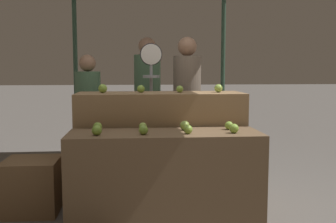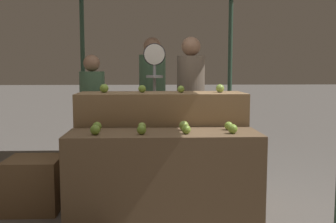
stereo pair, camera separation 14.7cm
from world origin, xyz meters
name	(u,v)px [view 1 (the left image)]	position (x,y,z in m)	size (l,w,h in m)	color
display_counter_front	(165,179)	(0.00, 0.00, 0.42)	(1.69, 0.55, 0.83)	brown
display_counter_back	(160,148)	(0.00, 0.60, 0.57)	(1.69, 0.55, 1.15)	olive
apple_front_0	(97,130)	(-0.58, -0.11, 0.88)	(0.09, 0.09, 0.09)	#7AA338
apple_front_1	(143,130)	(-0.19, -0.11, 0.87)	(0.08, 0.08, 0.08)	#7AA338
apple_front_2	(188,129)	(0.19, -0.10, 0.87)	(0.08, 0.08, 0.08)	#84AD3D
apple_front_3	(234,128)	(0.59, -0.10, 0.88)	(0.08, 0.08, 0.08)	#84AD3D
apple_front_4	(98,127)	(-0.59, 0.11, 0.88)	(0.08, 0.08, 0.08)	#7AA338
apple_front_5	(143,127)	(-0.19, 0.11, 0.87)	(0.07, 0.07, 0.07)	#8EB247
apple_front_6	(185,126)	(0.19, 0.10, 0.88)	(0.09, 0.09, 0.09)	#8EB247
apple_front_7	(229,125)	(0.60, 0.10, 0.87)	(0.08, 0.08, 0.08)	#84AD3D
apple_back_0	(103,89)	(-0.58, 0.60, 1.19)	(0.09, 0.09, 0.09)	#84AD3D
apple_back_1	(141,89)	(-0.20, 0.60, 1.18)	(0.08, 0.08, 0.08)	#7AA338
apple_back_2	(180,89)	(0.20, 0.59, 1.18)	(0.07, 0.07, 0.07)	#84AD3D
apple_back_3	(218,88)	(0.60, 0.59, 1.19)	(0.08, 0.08, 0.08)	#8EB247
produce_scale	(151,83)	(-0.06, 1.30, 1.22)	(0.26, 0.20, 1.69)	#99999E
person_vendor_at_scale	(187,97)	(0.39, 1.44, 1.04)	(0.41, 0.41, 1.78)	#2D2D38
person_customer_left	(88,108)	(-0.83, 1.48, 0.91)	(0.36, 0.36, 1.56)	#2D2D38
person_customer_right	(147,93)	(-0.08, 2.06, 1.05)	(0.46, 0.46, 1.81)	#2D2D38
wooden_crate_side	(32,186)	(-1.26, 0.42, 0.26)	(0.52, 0.52, 0.52)	brown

